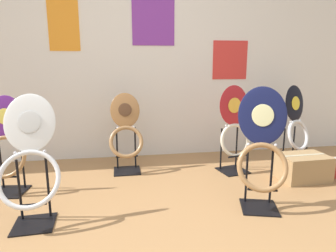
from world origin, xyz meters
name	(u,v)px	position (x,y,z in m)	size (l,w,h in m)	color
wall_back	(138,49)	(0.00, 2.07, 1.30)	(8.00, 0.07, 2.60)	silver
toilet_seat_display_purple_note	(5,150)	(-1.24, 1.15, 0.40)	(0.39, 0.32, 0.87)	black
toilet_seat_display_navy_moon	(262,153)	(0.84, 0.52, 0.45)	(0.45, 0.39, 0.96)	black
toilet_seat_display_crimson_swirl	(234,131)	(0.94, 1.33, 0.44)	(0.37, 0.33, 0.92)	black
toilet_seat_display_woodgrain	(126,135)	(-0.18, 1.53, 0.39)	(0.36, 0.35, 0.83)	black
toilet_seat_display_jazz_black	(296,125)	(1.78, 1.53, 0.43)	(0.41, 0.37, 0.89)	black
toilet_seat_display_white_plain	(30,162)	(-0.88, 0.57, 0.46)	(0.43, 0.42, 0.92)	black
paint_can	(336,167)	(1.93, 1.02, 0.09)	(0.18, 0.18, 0.18)	red
storage_box	(303,167)	(1.54, 0.99, 0.13)	(0.47, 0.34, 0.25)	#A37F51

